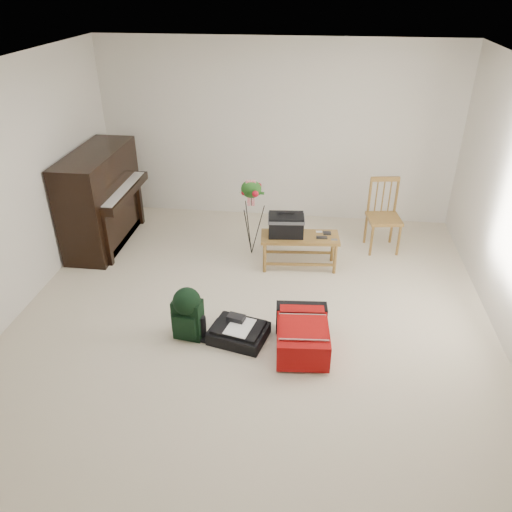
# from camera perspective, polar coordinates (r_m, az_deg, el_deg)

# --- Properties ---
(floor) EXTENTS (5.00, 5.50, 0.01)m
(floor) POSITION_cam_1_polar(r_m,az_deg,el_deg) (5.26, -0.58, -7.80)
(floor) COLOR beige
(floor) RESTS_ON ground
(ceiling) EXTENTS (5.00, 5.50, 0.01)m
(ceiling) POSITION_cam_1_polar(r_m,az_deg,el_deg) (4.23, -0.77, 20.15)
(ceiling) COLOR white
(ceiling) RESTS_ON wall_back
(wall_back) EXTENTS (5.00, 0.04, 2.50)m
(wall_back) POSITION_cam_1_polar(r_m,az_deg,el_deg) (7.17, 2.40, 13.91)
(wall_back) COLOR silver
(wall_back) RESTS_ON floor
(piano) EXTENTS (0.71, 1.50, 1.25)m
(piano) POSITION_cam_1_polar(r_m,az_deg,el_deg) (6.87, -17.21, 6.10)
(piano) COLOR black
(piano) RESTS_ON floor
(bench) EXTENTS (0.97, 0.46, 0.73)m
(bench) POSITION_cam_1_polar(r_m,az_deg,el_deg) (6.04, 3.97, 3.19)
(bench) COLOR olive
(bench) RESTS_ON floor
(dining_chair) EXTENTS (0.46, 0.46, 0.94)m
(dining_chair) POSITION_cam_1_polar(r_m,az_deg,el_deg) (6.66, 14.41, 4.43)
(dining_chair) COLOR olive
(dining_chair) RESTS_ON floor
(red_suitcase) EXTENTS (0.54, 0.76, 0.31)m
(red_suitcase) POSITION_cam_1_polar(r_m,az_deg,el_deg) (4.92, 5.33, -8.58)
(red_suitcase) COLOR #A2060E
(red_suitcase) RESTS_ON floor
(black_duffel) EXTENTS (0.62, 0.54, 0.22)m
(black_duffel) POSITION_cam_1_polar(r_m,az_deg,el_deg) (5.03, -1.99, -8.67)
(black_duffel) COLOR black
(black_duffel) RESTS_ON floor
(green_backpack) EXTENTS (0.30, 0.28, 0.56)m
(green_backpack) POSITION_cam_1_polar(r_m,az_deg,el_deg) (4.96, -7.84, -6.27)
(green_backpack) COLOR black
(green_backpack) RESTS_ON floor
(flower_stand) EXTENTS (0.35, 0.35, 1.04)m
(flower_stand) POSITION_cam_1_polar(r_m,az_deg,el_deg) (6.29, -0.54, 4.38)
(flower_stand) COLOR black
(flower_stand) RESTS_ON floor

